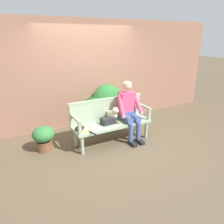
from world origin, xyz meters
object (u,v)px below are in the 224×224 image
(dog_on_bench, at_px, (113,114))
(tennis_racket, at_px, (85,129))
(potted_plant, at_px, (44,137))
(sports_bag, at_px, (107,121))
(person_seated, at_px, (128,108))
(garden_bench, at_px, (112,125))
(baseball_glove, at_px, (80,128))

(dog_on_bench, distance_m, tennis_racket, 0.70)
(potted_plant, bearing_deg, sports_bag, -13.31)
(tennis_racket, relative_size, potted_plant, 1.12)
(sports_bag, xyz_separation_m, potted_plant, (-1.30, 0.31, -0.22))
(person_seated, bearing_deg, tennis_racket, -178.41)
(tennis_racket, bearing_deg, garden_bench, 4.10)
(dog_on_bench, relative_size, tennis_racket, 0.63)
(baseball_glove, bearing_deg, person_seated, -23.29)
(baseball_glove, bearing_deg, garden_bench, -21.70)
(person_seated, xyz_separation_m, sports_bag, (-0.51, 0.02, -0.20))
(person_seated, distance_m, sports_bag, 0.55)
(garden_bench, distance_m, potted_plant, 1.44)
(potted_plant, bearing_deg, garden_bench, -12.51)
(person_seated, distance_m, dog_on_bench, 0.38)
(garden_bench, relative_size, sports_bag, 6.14)
(dog_on_bench, xyz_separation_m, potted_plant, (-1.44, 0.29, -0.33))
(garden_bench, relative_size, potted_plant, 3.31)
(person_seated, height_order, tennis_racket, person_seated)
(sports_bag, relative_size, potted_plant, 0.54)
(person_seated, bearing_deg, garden_bench, 177.55)
(dog_on_bench, relative_size, baseball_glove, 1.68)
(tennis_racket, height_order, potted_plant, potted_plant)
(tennis_racket, height_order, baseball_glove, baseball_glove)
(garden_bench, xyz_separation_m, baseball_glove, (-0.75, -0.03, 0.10))
(garden_bench, xyz_separation_m, tennis_racket, (-0.65, -0.05, 0.07))
(person_seated, height_order, dog_on_bench, person_seated)
(garden_bench, distance_m, dog_on_bench, 0.24)
(baseball_glove, bearing_deg, potted_plant, 128.95)
(garden_bench, distance_m, baseball_glove, 0.76)
(potted_plant, bearing_deg, dog_on_bench, -11.50)
(sports_bag, bearing_deg, baseball_glove, -177.15)
(dog_on_bench, relative_size, potted_plant, 0.71)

